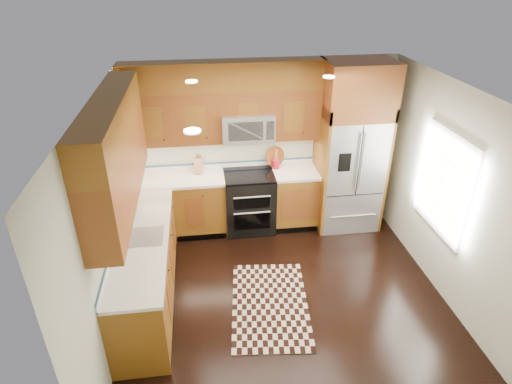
{
  "coord_description": "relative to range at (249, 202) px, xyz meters",
  "views": [
    {
      "loc": [
        -0.93,
        -4.09,
        3.8
      ],
      "look_at": [
        -0.29,
        0.6,
        1.22
      ],
      "focal_mm": 30.0,
      "sensor_mm": 36.0,
      "label": 1
    }
  ],
  "objects": [
    {
      "name": "ground",
      "position": [
        0.25,
        -1.67,
        -0.47
      ],
      "size": [
        4.0,
        4.0,
        0.0
      ],
      "primitive_type": "plane",
      "color": "black",
      "rests_on": "ground"
    },
    {
      "name": "wall_back",
      "position": [
        0.25,
        0.33,
        0.83
      ],
      "size": [
        4.0,
        0.02,
        2.6
      ],
      "primitive_type": "cube",
      "color": "beige",
      "rests_on": "ground"
    },
    {
      "name": "wall_left",
      "position": [
        -1.75,
        -1.67,
        0.83
      ],
      "size": [
        0.02,
        4.0,
        2.6
      ],
      "primitive_type": "cube",
      "color": "beige",
      "rests_on": "ground"
    },
    {
      "name": "wall_right",
      "position": [
        2.25,
        -1.67,
        0.83
      ],
      "size": [
        0.02,
        4.0,
        2.6
      ],
      "primitive_type": "cube",
      "color": "beige",
      "rests_on": "ground"
    },
    {
      "name": "window",
      "position": [
        2.23,
        -1.47,
        0.93
      ],
      "size": [
        0.04,
        1.1,
        1.3
      ],
      "color": "white",
      "rests_on": "ground"
    },
    {
      "name": "base_cabinets",
      "position": [
        -0.98,
        -0.77,
        -0.02
      ],
      "size": [
        2.85,
        3.0,
        0.9
      ],
      "color": "brown",
      "rests_on": "ground"
    },
    {
      "name": "countertop",
      "position": [
        -0.84,
        -0.65,
        0.45
      ],
      "size": [
        2.86,
        3.01,
        0.04
      ],
      "color": "beige",
      "rests_on": "base_cabinets"
    },
    {
      "name": "upper_cabinets",
      "position": [
        -0.9,
        -0.58,
        1.56
      ],
      "size": [
        2.85,
        3.0,
        1.15
      ],
      "color": "brown",
      "rests_on": "ground"
    },
    {
      "name": "range",
      "position": [
        0.0,
        0.0,
        0.0
      ],
      "size": [
        0.76,
        0.67,
        0.95
      ],
      "color": "black",
      "rests_on": "ground"
    },
    {
      "name": "microwave",
      "position": [
        -0.0,
        0.13,
        1.19
      ],
      "size": [
        0.76,
        0.4,
        0.42
      ],
      "color": "#B2B2B7",
      "rests_on": "ground"
    },
    {
      "name": "refrigerator",
      "position": [
        1.55,
        -0.04,
        0.83
      ],
      "size": [
        0.98,
        0.75,
        2.6
      ],
      "color": "#B2B2B7",
      "rests_on": "ground"
    },
    {
      "name": "sink_faucet",
      "position": [
        -1.48,
        -1.44,
        0.52
      ],
      "size": [
        0.54,
        0.44,
        0.37
      ],
      "color": "#B2B2B7",
      "rests_on": "countertop"
    },
    {
      "name": "rug",
      "position": [
        0.04,
        -1.79,
        -0.46
      ],
      "size": [
        1.09,
        1.65,
        0.01
      ],
      "primitive_type": "cube",
      "rotation": [
        0.0,
        0.0,
        -0.11
      ],
      "color": "black",
      "rests_on": "ground"
    },
    {
      "name": "knife_block",
      "position": [
        -0.75,
        0.2,
        0.59
      ],
      "size": [
        0.14,
        0.17,
        0.3
      ],
      "color": "#B17256",
      "rests_on": "countertop"
    },
    {
      "name": "utensil_crock",
      "position": [
        0.44,
        0.17,
        0.58
      ],
      "size": [
        0.14,
        0.14,
        0.31
      ],
      "color": "maroon",
      "rests_on": "countertop"
    },
    {
      "name": "cutting_board",
      "position": [
        0.44,
        0.26,
        0.48
      ],
      "size": [
        0.44,
        0.44,
        0.02
      ],
      "primitive_type": "cylinder",
      "rotation": [
        0.0,
        0.0,
        0.42
      ],
      "color": "brown",
      "rests_on": "countertop"
    }
  ]
}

